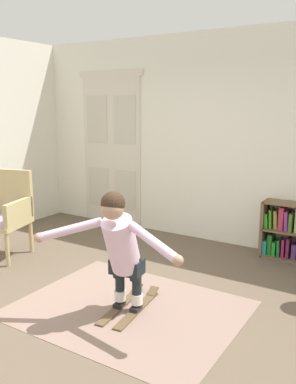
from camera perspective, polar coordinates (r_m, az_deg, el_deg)
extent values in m
plane|color=brown|center=(4.09, -6.61, -16.19)|extent=(7.20, 7.20, 0.00)
cube|color=silver|center=(5.88, 9.14, 7.15)|extent=(6.00, 0.10, 2.90)
cube|color=beige|center=(6.90, -6.84, 5.60)|extent=(0.55, 0.04, 2.35)
cube|color=beige|center=(6.85, -7.05, 9.88)|extent=(0.41, 0.01, 0.76)
cube|color=beige|center=(6.98, -6.82, 0.78)|extent=(0.41, 0.01, 0.64)
cube|color=beige|center=(6.57, -3.08, 5.36)|extent=(0.55, 0.04, 2.35)
cube|color=beige|center=(6.52, -3.23, 9.86)|extent=(0.41, 0.01, 0.76)
cube|color=beige|center=(6.65, -3.12, 0.30)|extent=(0.41, 0.01, 0.64)
cube|color=beige|center=(6.71, -5.20, 15.93)|extent=(1.22, 0.04, 0.10)
cube|color=#876D60|center=(4.13, -2.69, -15.73)|extent=(2.09, 1.64, 0.01)
cube|color=brown|center=(5.61, 15.69, -4.69)|extent=(0.04, 0.30, 0.72)
cube|color=teal|center=(5.68, 15.97, -7.16)|extent=(0.05, 0.23, 0.19)
cube|color=#267423|center=(5.66, 16.58, -6.78)|extent=(0.05, 0.20, 0.27)
cube|color=#1F912A|center=(5.65, 17.10, -7.30)|extent=(0.04, 0.21, 0.19)
cube|color=#206F2A|center=(5.64, 17.70, -7.21)|extent=(0.04, 0.24, 0.22)
cube|color=#C71E6F|center=(5.62, 18.17, -7.24)|extent=(0.03, 0.15, 0.23)
cube|color=#5F213C|center=(5.59, 18.76, -7.23)|extent=(0.04, 0.16, 0.26)
cube|color=#4F2D68|center=(5.59, 19.53, -7.66)|extent=(0.06, 0.15, 0.19)
cube|color=green|center=(5.59, 16.17, -3.68)|extent=(0.05, 0.20, 0.19)
cube|color=#43931E|center=(5.56, 16.68, -3.48)|extent=(0.04, 0.20, 0.25)
cube|color=#9A9148|center=(5.56, 17.26, -3.59)|extent=(0.06, 0.16, 0.24)
cube|color=#AF2D43|center=(5.52, 18.02, -3.41)|extent=(0.06, 0.20, 0.30)
cube|color=#883387|center=(5.50, 18.61, -3.73)|extent=(0.06, 0.18, 0.25)
cube|color=#436427|center=(5.48, 19.20, -3.90)|extent=(0.04, 0.22, 0.24)
cylinder|color=tan|center=(5.32, -18.77, -7.53)|extent=(0.06, 0.06, 0.42)
cylinder|color=tan|center=(5.73, -15.77, -5.96)|extent=(0.06, 0.06, 0.42)
cube|color=tan|center=(5.60, -19.59, -4.05)|extent=(0.74, 0.74, 0.06)
cube|color=#C2A2D8|center=(5.58, -19.62, -3.56)|extent=(0.66, 0.66, 0.04)
cube|color=tan|center=(5.73, -18.25, 0.00)|extent=(0.59, 0.22, 0.60)
cube|color=tan|center=(5.40, -17.39, -2.60)|extent=(0.21, 0.56, 0.28)
cube|color=brown|center=(4.17, -3.83, -15.35)|extent=(0.19, 0.80, 0.01)
cube|color=brown|center=(4.45, -1.50, -13.04)|extent=(0.10, 0.12, 0.06)
cube|color=black|center=(4.14, -3.97, -15.17)|extent=(0.10, 0.13, 0.04)
cube|color=brown|center=(4.09, -1.53, -15.86)|extent=(0.19, 0.80, 0.01)
cube|color=brown|center=(4.38, 0.67, -13.46)|extent=(0.10, 0.12, 0.06)
cube|color=black|center=(4.07, -1.66, -15.68)|extent=(0.10, 0.13, 0.04)
cylinder|color=white|center=(4.12, -3.85, -13.97)|extent=(0.12, 0.12, 0.10)
cylinder|color=black|center=(4.03, -3.89, -11.41)|extent=(0.10, 0.10, 0.30)
cylinder|color=black|center=(3.97, -4.09, -10.08)|extent=(0.12, 0.12, 0.22)
cylinder|color=white|center=(4.04, -1.54, -14.46)|extent=(0.12, 0.12, 0.10)
cylinder|color=black|center=(3.96, -1.56, -11.87)|extent=(0.10, 0.10, 0.30)
cylinder|color=black|center=(3.89, -1.72, -10.51)|extent=(0.12, 0.12, 0.22)
cube|color=black|center=(3.93, -2.92, -10.16)|extent=(0.32, 0.22, 0.14)
cylinder|color=silver|center=(3.77, -3.63, -7.23)|extent=(0.33, 0.48, 0.59)
sphere|color=tan|center=(3.53, -4.90, -2.25)|extent=(0.22, 0.22, 0.20)
sphere|color=#382619|center=(3.53, -4.83, -1.58)|extent=(0.23, 0.23, 0.21)
cylinder|color=silver|center=(3.76, -10.65, -5.10)|extent=(0.54, 0.37, 0.23)
sphere|color=tan|center=(3.85, -14.73, -6.09)|extent=(0.10, 0.10, 0.09)
cylinder|color=silver|center=(3.37, 0.75, -6.89)|extent=(0.58, 0.25, 0.23)
sphere|color=tan|center=(3.21, 4.13, -9.37)|extent=(0.10, 0.10, 0.09)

